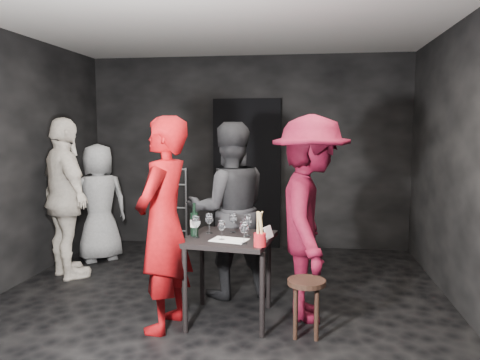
# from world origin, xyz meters

# --- Properties ---
(floor) EXTENTS (4.50, 5.00, 0.02)m
(floor) POSITION_xyz_m (0.00, 0.00, 0.00)
(floor) COLOR black
(floor) RESTS_ON ground
(ceiling) EXTENTS (4.50, 5.00, 0.02)m
(ceiling) POSITION_xyz_m (0.00, 0.00, 2.70)
(ceiling) COLOR silver
(ceiling) RESTS_ON ground
(wall_back) EXTENTS (4.50, 0.04, 2.70)m
(wall_back) POSITION_xyz_m (0.00, 2.50, 1.35)
(wall_back) COLOR black
(wall_back) RESTS_ON ground
(wall_front) EXTENTS (4.50, 0.04, 2.70)m
(wall_front) POSITION_xyz_m (0.00, -2.50, 1.35)
(wall_front) COLOR black
(wall_front) RESTS_ON ground
(wall_right) EXTENTS (0.04, 5.00, 2.70)m
(wall_right) POSITION_xyz_m (2.25, 0.00, 1.35)
(wall_right) COLOR black
(wall_right) RESTS_ON ground
(doorway) EXTENTS (0.95, 0.10, 2.10)m
(doorway) POSITION_xyz_m (0.00, 2.44, 1.05)
(doorway) COLOR black
(doorway) RESTS_ON ground
(wallbox_upper) EXTENTS (0.12, 0.06, 0.12)m
(wallbox_upper) POSITION_xyz_m (0.85, 2.45, 1.45)
(wallbox_upper) COLOR #B7B7B2
(wallbox_upper) RESTS_ON wall_back
(wallbox_lower) EXTENTS (0.10, 0.06, 0.14)m
(wallbox_lower) POSITION_xyz_m (1.05, 2.45, 1.40)
(wallbox_lower) COLOR #B7B7B2
(wallbox_lower) RESTS_ON wall_back
(hand_truck) EXTENTS (0.38, 0.33, 1.14)m
(hand_truck) POSITION_xyz_m (-1.01, 2.22, 0.21)
(hand_truck) COLOR #B2B2B7
(hand_truck) RESTS_ON floor
(tasting_table) EXTENTS (0.72, 0.72, 0.75)m
(tasting_table) POSITION_xyz_m (0.18, -0.16, 0.65)
(tasting_table) COLOR black
(tasting_table) RESTS_ON floor
(stool) EXTENTS (0.31, 0.31, 0.47)m
(stool) POSITION_xyz_m (0.85, -0.39, 0.36)
(stool) COLOR black
(stool) RESTS_ON floor
(server_red) EXTENTS (0.62, 0.85, 2.14)m
(server_red) POSITION_xyz_m (-0.34, -0.40, 1.07)
(server_red) COLOR #92080C
(server_red) RESTS_ON floor
(woman_black) EXTENTS (1.12, 0.85, 2.05)m
(woman_black) POSITION_xyz_m (0.07, 0.47, 1.02)
(woman_black) COLOR black
(woman_black) RESTS_ON floor
(man_maroon) EXTENTS (0.69, 1.42, 2.18)m
(man_maroon) POSITION_xyz_m (0.87, -0.00, 1.09)
(man_maroon) COLOR #54091A
(man_maroon) RESTS_ON floor
(bystander_cream) EXTENTS (1.36, 1.31, 2.19)m
(bystander_cream) POSITION_xyz_m (-1.84, 0.76, 1.09)
(bystander_cream) COLOR white
(bystander_cream) RESTS_ON floor
(bystander_grey) EXTENTS (0.81, 0.78, 1.50)m
(bystander_grey) POSITION_xyz_m (-1.78, 1.47, 0.75)
(bystander_grey) COLOR gray
(bystander_grey) RESTS_ON floor
(tasting_mat) EXTENTS (0.33, 0.26, 0.00)m
(tasting_mat) POSITION_xyz_m (0.20, -0.29, 0.75)
(tasting_mat) COLOR white
(tasting_mat) RESTS_ON tasting_table
(wine_glass_a) EXTENTS (0.10, 0.10, 0.21)m
(wine_glass_a) POSITION_xyz_m (-0.10, -0.23, 0.85)
(wine_glass_a) COLOR white
(wine_glass_a) RESTS_ON tasting_table
(wine_glass_b) EXTENTS (0.09, 0.09, 0.20)m
(wine_glass_b) POSITION_xyz_m (-0.02, -0.06, 0.85)
(wine_glass_b) COLOR white
(wine_glass_b) RESTS_ON tasting_table
(wine_glass_c) EXTENTS (0.08, 0.08, 0.20)m
(wine_glass_c) POSITION_xyz_m (0.18, 0.02, 0.85)
(wine_glass_c) COLOR white
(wine_glass_c) RESTS_ON tasting_table
(wine_glass_d) EXTENTS (0.09, 0.09, 0.18)m
(wine_glass_d) POSITION_xyz_m (0.13, -0.28, 0.84)
(wine_glass_d) COLOR white
(wine_glass_d) RESTS_ON tasting_table
(wine_glass_e) EXTENTS (0.08, 0.08, 0.20)m
(wine_glass_e) POSITION_xyz_m (0.34, -0.39, 0.85)
(wine_glass_e) COLOR white
(wine_glass_e) RESTS_ON tasting_table
(wine_glass_f) EXTENTS (0.09, 0.09, 0.21)m
(wine_glass_f) POSITION_xyz_m (0.33, -0.12, 0.85)
(wine_glass_f) COLOR white
(wine_glass_f) RESTS_ON tasting_table
(wine_bottle) EXTENTS (0.07, 0.07, 0.29)m
(wine_bottle) POSITION_xyz_m (-0.13, -0.17, 0.86)
(wine_bottle) COLOR black
(wine_bottle) RESTS_ON tasting_table
(breadstick_cup) EXTENTS (0.10, 0.10, 0.30)m
(breadstick_cup) POSITION_xyz_m (0.47, -0.46, 0.89)
(breadstick_cup) COLOR #A8141A
(breadstick_cup) RESTS_ON tasting_table
(reserved_card) EXTENTS (0.12, 0.16, 0.10)m
(reserved_card) POSITION_xyz_m (0.49, -0.17, 0.80)
(reserved_card) COLOR white
(reserved_card) RESTS_ON tasting_table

